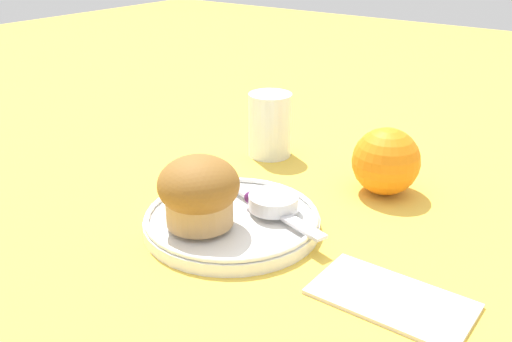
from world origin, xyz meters
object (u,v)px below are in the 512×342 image
(muffin, at_px, (199,191))
(juice_glass, at_px, (270,125))
(butter_knife, at_px, (264,203))
(orange_fruit, at_px, (386,161))

(muffin, bearing_deg, juice_glass, 108.28)
(juice_glass, bearing_deg, butter_knife, -56.85)
(muffin, bearing_deg, orange_fruit, 64.17)
(juice_glass, bearing_deg, orange_fruit, -5.74)
(muffin, relative_size, orange_fruit, 1.02)
(butter_knife, xyz_separation_m, orange_fruit, (0.08, 0.15, 0.02))
(muffin, distance_m, butter_knife, 0.09)
(butter_knife, bearing_deg, orange_fruit, 79.62)
(orange_fruit, relative_size, juice_glass, 0.92)
(butter_knife, bearing_deg, muffin, -94.79)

